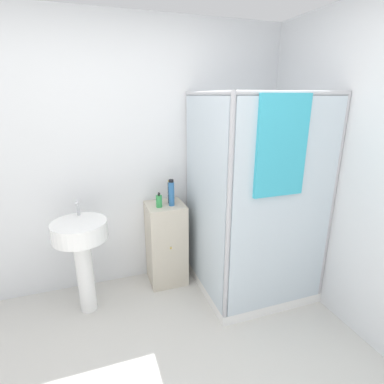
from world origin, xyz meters
TOP-DOWN VIEW (x-y plane):
  - wall_back at (0.00, 1.70)m, footprint 6.40×0.06m
  - shower_enclosure at (1.11, 1.09)m, footprint 0.99×1.02m
  - vanity_cabinet at (0.42, 1.49)m, footprint 0.36×0.37m
  - sink at (-0.36, 1.29)m, footprint 0.45×0.45m
  - soap_dispenser at (0.35, 1.44)m, footprint 0.06×0.06m
  - shampoo_bottle_tall_black at (0.48, 1.52)m, footprint 0.05×0.05m
  - shampoo_bottle_blue at (0.47, 1.45)m, footprint 0.05×0.05m

SIDE VIEW (x-z plane):
  - vanity_cabinet at x=0.42m, z-range 0.00..0.83m
  - shower_enclosure at x=1.11m, z-range -0.45..1.41m
  - sink at x=-0.36m, z-range 0.15..1.12m
  - soap_dispenser at x=0.35m, z-range 0.82..0.96m
  - shampoo_bottle_tall_black at x=0.48m, z-range 0.83..1.06m
  - shampoo_bottle_blue at x=0.47m, z-range 0.83..1.08m
  - wall_back at x=0.00m, z-range 0.00..2.50m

